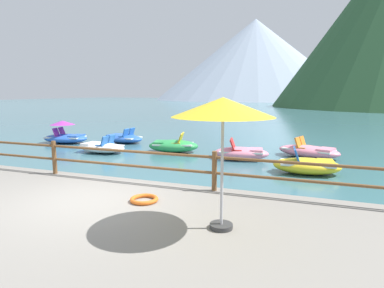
% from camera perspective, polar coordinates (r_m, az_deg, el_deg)
% --- Properties ---
extents(ground_plane, '(200.00, 200.00, 0.00)m').
position_cam_1_polar(ground_plane, '(45.89, 14.38, 5.49)').
color(ground_plane, '#3D6B75').
extents(promenade_dock, '(28.00, 8.00, 0.40)m').
position_cam_1_polar(promenade_dock, '(6.10, -30.67, -16.57)').
color(promenade_dock, gray).
rests_on(promenade_dock, ground).
extents(dock_railing, '(23.92, 0.12, 0.95)m').
position_cam_1_polar(dock_railing, '(8.57, -11.51, -2.72)').
color(dock_railing, brown).
rests_on(dock_railing, promenade_dock).
extents(beach_umbrella, '(1.70, 1.70, 2.24)m').
position_cam_1_polar(beach_umbrella, '(5.27, 5.51, 6.17)').
color(beach_umbrella, '#B2B2B7').
rests_on(beach_umbrella, promenade_dock).
extents(life_ring, '(0.61, 0.61, 0.09)m').
position_cam_1_polar(life_ring, '(7.08, -8.48, -9.67)').
color(life_ring, orange).
rests_on(life_ring, promenade_dock).
extents(pedal_boat_0, '(2.62, 1.77, 1.21)m').
position_cam_1_polar(pedal_boat_0, '(18.70, -21.56, 1.40)').
color(pedal_boat_0, blue).
rests_on(pedal_boat_0, ground).
extents(pedal_boat_1, '(2.83, 2.00, 0.84)m').
position_cam_1_polar(pedal_boat_1, '(14.45, 20.00, -1.17)').
color(pedal_boat_1, pink).
rests_on(pedal_boat_1, ground).
extents(pedal_boat_2, '(2.29, 1.38, 0.86)m').
position_cam_1_polar(pedal_boat_2, '(11.52, 19.73, -3.59)').
color(pedal_boat_2, yellow).
rests_on(pedal_boat_2, ground).
extents(pedal_boat_3, '(2.50, 1.75, 0.89)m').
position_cam_1_polar(pedal_boat_3, '(14.75, -3.36, -0.29)').
color(pedal_boat_3, green).
rests_on(pedal_boat_3, ground).
extents(pedal_boat_4, '(2.39, 1.53, 0.80)m').
position_cam_1_polar(pedal_boat_4, '(17.93, -12.03, 1.02)').
color(pedal_boat_4, blue).
rests_on(pedal_boat_4, ground).
extents(pedal_boat_5, '(2.32, 1.33, 0.80)m').
position_cam_1_polar(pedal_boat_5, '(15.22, -15.71, -0.55)').
color(pedal_boat_5, white).
rests_on(pedal_boat_5, ground).
extents(pedal_boat_6, '(2.36, 1.44, 0.85)m').
position_cam_1_polar(pedal_boat_6, '(13.25, 8.73, -1.57)').
color(pedal_boat_6, pink).
rests_on(pedal_boat_6, ground).
extents(distant_peak, '(72.45, 72.45, 28.94)m').
position_cam_1_polar(distant_peak, '(124.34, 11.05, 14.43)').
color(distant_peak, '#93A3B7').
rests_on(distant_peak, ground).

